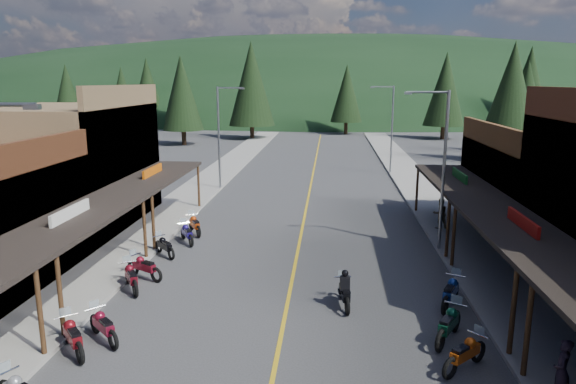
% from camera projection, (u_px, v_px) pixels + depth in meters
% --- Properties ---
extents(ground, '(220.00, 220.00, 0.00)m').
position_uv_depth(ground, '(285.00, 317.00, 18.69)').
color(ground, '#38383A').
rests_on(ground, ground).
extents(centerline, '(0.15, 90.00, 0.01)m').
position_uv_depth(centerline, '(309.00, 196.00, 38.16)').
color(centerline, gold).
rests_on(centerline, ground).
extents(sidewalk_west, '(3.40, 94.00, 0.15)m').
position_uv_depth(sidewalk_west, '(194.00, 193.00, 38.85)').
color(sidewalk_west, gray).
rests_on(sidewalk_west, ground).
extents(sidewalk_east, '(3.40, 94.00, 0.15)m').
position_uv_depth(sidewalk_east, '(427.00, 198.00, 37.45)').
color(sidewalk_east, gray).
rests_on(sidewalk_east, ground).
extents(shop_west_3, '(10.90, 10.20, 8.20)m').
position_uv_depth(shop_west_3, '(68.00, 166.00, 30.05)').
color(shop_west_3, brown).
rests_on(shop_west_3, ground).
extents(shop_east_3, '(10.90, 10.20, 6.20)m').
position_uv_depth(shop_east_3, '(553.00, 191.00, 28.05)').
color(shop_east_3, '#4C2D16').
rests_on(shop_east_3, ground).
extents(streetlight_1, '(2.16, 0.18, 8.00)m').
position_uv_depth(streetlight_1, '(221.00, 133.00, 39.73)').
color(streetlight_1, gray).
rests_on(streetlight_1, ground).
extents(streetlight_2, '(2.16, 0.18, 8.00)m').
position_uv_depth(streetlight_2, '(441.00, 164.00, 24.97)').
color(streetlight_2, gray).
rests_on(streetlight_2, ground).
extents(streetlight_3, '(2.16, 0.18, 8.00)m').
position_uv_depth(streetlight_3, '(390.00, 126.00, 46.40)').
color(streetlight_3, gray).
rests_on(streetlight_3, ground).
extents(ridge_hill, '(310.00, 140.00, 60.00)m').
position_uv_depth(ridge_hill, '(326.00, 110.00, 150.16)').
color(ridge_hill, black).
rests_on(ridge_hill, ground).
extents(pine_0, '(5.04, 5.04, 11.00)m').
position_uv_depth(pine_0, '(67.00, 93.00, 80.91)').
color(pine_0, black).
rests_on(pine_0, ground).
extents(pine_1, '(5.88, 5.88, 12.50)m').
position_uv_depth(pine_1, '(181.00, 88.00, 87.25)').
color(pine_1, black).
rests_on(pine_1, ground).
extents(pine_2, '(6.72, 6.72, 14.00)m').
position_uv_depth(pine_2, '(251.00, 84.00, 74.28)').
color(pine_2, black).
rests_on(pine_2, ground).
extents(pine_3, '(5.04, 5.04, 11.00)m').
position_uv_depth(pine_3, '(347.00, 93.00, 81.26)').
color(pine_3, black).
rests_on(pine_3, ground).
extents(pine_4, '(5.88, 5.88, 12.50)m').
position_uv_depth(pine_4, '(445.00, 89.00, 74.13)').
color(pine_4, black).
rests_on(pine_4, ground).
extents(pine_5, '(6.72, 6.72, 14.00)m').
position_uv_depth(pine_5, '(529.00, 83.00, 84.37)').
color(pine_5, black).
rests_on(pine_5, ground).
extents(pine_7, '(5.88, 5.88, 12.50)m').
position_uv_depth(pine_7, '(147.00, 87.00, 93.74)').
color(pine_7, black).
rests_on(pine_7, ground).
extents(pine_8, '(4.48, 4.48, 10.00)m').
position_uv_depth(pine_8, '(123.00, 103.00, 58.14)').
color(pine_8, black).
rests_on(pine_8, ground).
extents(pine_9, '(4.93, 4.93, 10.80)m').
position_uv_depth(pine_9, '(526.00, 99.00, 59.22)').
color(pine_9, black).
rests_on(pine_9, ground).
extents(pine_10, '(5.38, 5.38, 11.60)m').
position_uv_depth(pine_10, '(182.00, 93.00, 67.39)').
color(pine_10, black).
rests_on(pine_10, ground).
extents(pine_11, '(5.82, 5.82, 12.40)m').
position_uv_depth(pine_11, '(512.00, 93.00, 52.56)').
color(pine_11, black).
rests_on(pine_11, ground).
extents(bike_west_6, '(1.98, 2.13, 1.25)m').
position_uv_depth(bike_west_6, '(73.00, 335.00, 16.08)').
color(bike_west_6, maroon).
rests_on(bike_west_6, ground).
extents(bike_west_7, '(1.99, 1.94, 1.19)m').
position_uv_depth(bike_west_7, '(103.00, 325.00, 16.82)').
color(bike_west_7, maroon).
rests_on(bike_west_7, ground).
extents(bike_west_8, '(1.78, 2.22, 1.24)m').
position_uv_depth(bike_west_8, '(131.00, 276.00, 20.95)').
color(bike_west_8, maroon).
rests_on(bike_west_8, ground).
extents(bike_west_9, '(2.16, 1.63, 1.19)m').
position_uv_depth(bike_west_9, '(144.00, 266.00, 22.15)').
color(bike_west_9, maroon).
rests_on(bike_west_9, ground).
extents(bike_west_10, '(1.80, 1.85, 1.11)m').
position_uv_depth(bike_west_10, '(165.00, 245.00, 25.06)').
color(bike_west_10, black).
rests_on(bike_west_10, ground).
extents(bike_west_11, '(1.65, 2.09, 1.16)m').
position_uv_depth(bike_west_11, '(187.00, 233.00, 27.08)').
color(bike_west_11, navy).
rests_on(bike_west_11, ground).
extents(bike_west_12, '(1.66, 2.17, 1.20)m').
position_uv_depth(bike_west_12, '(195.00, 224.00, 28.66)').
color(bike_west_12, '#C43F0E').
rests_on(bike_west_12, ground).
extents(bike_east_6, '(1.98, 1.93, 1.19)m').
position_uv_depth(bike_east_6, '(465.00, 352.00, 15.12)').
color(bike_east_6, '#C84D0E').
rests_on(bike_east_6, ground).
extents(bike_east_7, '(1.80, 2.37, 1.31)m').
position_uv_depth(bike_east_7, '(449.00, 323.00, 16.82)').
color(bike_east_7, '#0C3C27').
rests_on(bike_east_7, ground).
extents(bike_east_8, '(1.66, 2.36, 1.29)m').
position_uv_depth(bike_east_8, '(451.00, 291.00, 19.39)').
color(bike_east_8, navy).
rests_on(bike_east_8, ground).
extents(rider_on_bike, '(0.93, 2.12, 1.57)m').
position_uv_depth(rider_on_bike, '(345.00, 291.00, 19.42)').
color(rider_on_bike, black).
rests_on(rider_on_bike, ground).
extents(pedestrian_east_a, '(0.65, 0.76, 1.78)m').
position_uv_depth(pedestrian_east_a, '(562.00, 371.00, 13.33)').
color(pedestrian_east_a, '#281C2B').
rests_on(pedestrian_east_a, sidewalk_east).
extents(pedestrian_east_b, '(0.96, 0.72, 1.75)m').
position_uv_depth(pedestrian_east_b, '(440.00, 213.00, 29.26)').
color(pedestrian_east_b, brown).
rests_on(pedestrian_east_b, sidewalk_east).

